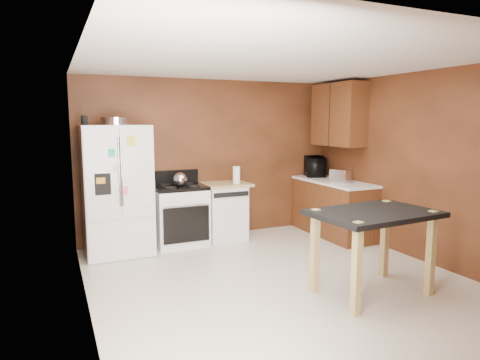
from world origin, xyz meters
TOP-DOWN VIEW (x-y plane):
  - floor at (0.00, 0.00)m, footprint 4.50×4.50m
  - ceiling at (0.00, 0.00)m, footprint 4.50×4.50m
  - wall_back at (0.00, 2.25)m, footprint 4.20×0.00m
  - wall_front at (0.00, -2.25)m, footprint 4.20×0.00m
  - wall_left at (-2.10, 0.00)m, footprint 0.00×4.50m
  - wall_right at (2.10, 0.00)m, footprint 0.00×4.50m
  - roasting_pan at (-1.53, 1.85)m, footprint 0.41×0.41m
  - pen_cup at (-1.94, 1.80)m, footprint 0.08×0.08m
  - kettle at (-0.65, 1.85)m, footprint 0.21×0.21m
  - paper_towel at (0.25, 1.84)m, footprint 0.14×0.14m
  - green_canister at (0.32, 2.02)m, footprint 0.13×0.13m
  - toaster at (1.74, 1.22)m, footprint 0.27×0.33m
  - microwave at (1.83, 2.07)m, footprint 0.57×0.67m
  - refrigerator at (-1.55, 1.86)m, footprint 0.90×0.80m
  - gas_range at (-0.64, 1.92)m, footprint 0.76×0.68m
  - dishwasher at (0.08, 1.95)m, footprint 0.78×0.63m
  - right_cabinets at (1.84, 1.48)m, footprint 0.63×1.58m
  - island at (0.73, -0.72)m, footprint 1.34×0.94m

SIDE VIEW (x-z plane):
  - floor at x=0.00m, z-range 0.00..0.00m
  - dishwasher at x=0.08m, z-range 0.01..0.90m
  - gas_range at x=-0.64m, z-range -0.09..1.01m
  - island at x=0.73m, z-range 0.31..1.24m
  - refrigerator at x=-1.55m, z-range 0.00..1.80m
  - right_cabinets at x=1.84m, z-range -0.32..2.13m
  - green_canister at x=0.32m, z-range 0.89..1.01m
  - kettle at x=-0.65m, z-range 0.90..1.11m
  - toaster at x=1.74m, z-range 0.90..1.11m
  - paper_towel at x=0.25m, z-range 0.89..1.16m
  - microwave at x=1.83m, z-range 0.90..1.21m
  - wall_back at x=0.00m, z-range -0.85..3.35m
  - wall_front at x=0.00m, z-range -0.85..3.35m
  - wall_left at x=-2.10m, z-range -1.00..3.50m
  - wall_right at x=2.10m, z-range -1.00..3.50m
  - roasting_pan at x=-1.53m, z-range 1.80..1.90m
  - pen_cup at x=-1.94m, z-range 1.80..1.93m
  - ceiling at x=0.00m, z-range 2.50..2.50m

